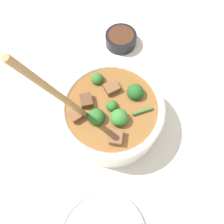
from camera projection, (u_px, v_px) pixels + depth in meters
name	position (u px, v px, depth m)	size (l,w,h in m)	color
ground_plane	(112.00, 121.00, 0.55)	(4.00, 4.00, 0.00)	silver
stew_bowl	(112.00, 113.00, 0.50)	(0.23, 0.25, 0.31)	white
condiment_bowl	(121.00, 39.00, 0.63)	(0.09, 0.09, 0.04)	black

